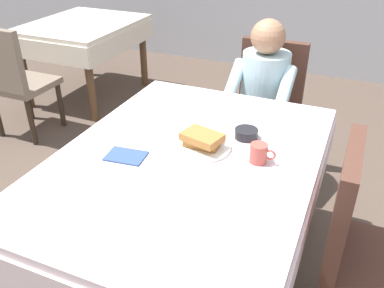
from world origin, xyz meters
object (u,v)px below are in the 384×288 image
at_px(diner_person, 262,91).
at_px(breakfast_stack, 203,139).
at_px(plate_breakfast, 200,146).
at_px(spoon_near_edge, 184,183).
at_px(chair_right_side, 362,240).
at_px(background_table_far, 84,35).
at_px(chair_diner, 267,102).
at_px(dining_table_main, 187,173).
at_px(bowl_butter, 246,134).
at_px(background_chair_empty, 12,76).
at_px(fork_left_of_plate, 161,141).
at_px(cup_coffee, 259,153).
at_px(knife_right_of_plate, 239,158).

distance_m(diner_person, breakfast_stack, 0.93).
height_order(plate_breakfast, breakfast_stack, breakfast_stack).
height_order(breakfast_stack, spoon_near_edge, breakfast_stack).
height_order(chair_right_side, background_table_far, chair_right_side).
height_order(chair_diner, chair_right_side, same).
relative_size(dining_table_main, bowl_butter, 13.85).
xyz_separation_m(dining_table_main, background_chair_empty, (-1.88, 0.86, -0.12)).
bearing_deg(fork_left_of_plate, spoon_near_edge, -143.42).
relative_size(chair_diner, background_table_far, 0.83).
height_order(plate_breakfast, bowl_butter, bowl_butter).
bearing_deg(cup_coffee, dining_table_main, -165.36).
height_order(chair_right_side, bowl_butter, chair_right_side).
xyz_separation_m(chair_diner, plate_breakfast, (-0.05, -1.08, 0.22)).
height_order(dining_table_main, diner_person, diner_person).
distance_m(diner_person, knife_right_of_plate, 0.95).
bearing_deg(diner_person, fork_left_of_plate, 75.58).
height_order(cup_coffee, spoon_near_edge, cup_coffee).
height_order(chair_right_side, cup_coffee, chair_right_side).
relative_size(bowl_butter, spoon_near_edge, 0.73).
distance_m(dining_table_main, chair_diner, 1.18).
bearing_deg(background_chair_empty, chair_right_side, -17.93).
bearing_deg(diner_person, dining_table_main, 85.51).
distance_m(bowl_butter, spoon_near_edge, 0.47).
relative_size(bowl_butter, background_table_far, 0.10).
xyz_separation_m(chair_diner, fork_left_of_plate, (-0.24, -1.10, 0.21)).
bearing_deg(cup_coffee, fork_left_of_plate, -179.19).
bearing_deg(knife_right_of_plate, diner_person, 9.77).
xyz_separation_m(cup_coffee, background_table_far, (-2.18, 1.73, -0.16)).
relative_size(dining_table_main, cup_coffee, 13.49).
relative_size(diner_person, plate_breakfast, 4.00).
bearing_deg(bowl_butter, cup_coffee, -59.01).
bearing_deg(plate_breakfast, cup_coffee, -2.80).
bearing_deg(background_chair_empty, diner_person, 4.53).
bearing_deg(background_chair_empty, cup_coffee, -19.64).
bearing_deg(diner_person, spoon_near_edge, 89.75).
relative_size(chair_right_side, bowl_butter, 8.45).
relative_size(diner_person, background_chair_empty, 1.20).
distance_m(plate_breakfast, bowl_butter, 0.24).
bearing_deg(cup_coffee, breakfast_stack, 178.09).
bearing_deg(fork_left_of_plate, knife_right_of_plate, -94.94).
xyz_separation_m(chair_diner, bowl_butter, (0.11, -0.91, 0.23)).
height_order(chair_diner, background_table_far, chair_diner).
bearing_deg(chair_right_side, dining_table_main, -90.00).
bearing_deg(background_table_far, dining_table_main, -43.85).
height_order(fork_left_of_plate, spoon_near_edge, same).
bearing_deg(knife_right_of_plate, chair_right_side, -96.01).
relative_size(knife_right_of_plate, background_table_far, 0.18).
relative_size(chair_diner, cup_coffee, 8.23).
bearing_deg(plate_breakfast, background_chair_empty, 158.14).
height_order(fork_left_of_plate, knife_right_of_plate, same).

